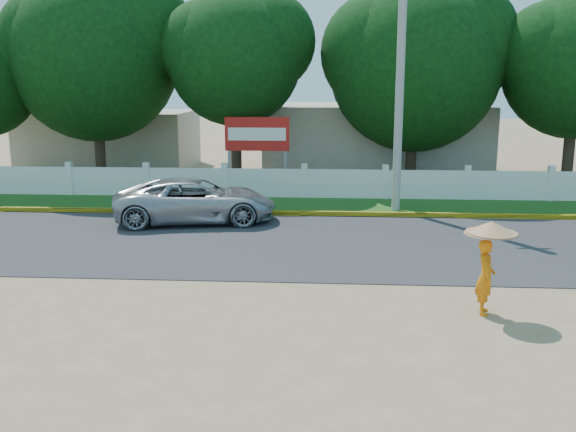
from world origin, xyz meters
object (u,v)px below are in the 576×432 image
(billboard, at_px, (257,138))
(monk_with_parasol, at_px, (488,254))
(utility_pole, at_px, (400,74))
(vehicle, at_px, (196,200))

(billboard, bearing_deg, monk_with_parasol, -65.57)
(utility_pole, distance_m, vehicle, 7.82)
(utility_pole, height_order, monk_with_parasol, utility_pole)
(vehicle, bearing_deg, utility_pole, -81.60)
(vehicle, xyz_separation_m, monk_with_parasol, (7.18, -7.50, 0.49))
(utility_pole, xyz_separation_m, monk_with_parasol, (0.76, -9.72, -3.37))
(utility_pole, bearing_deg, vehicle, -160.95)
(utility_pole, height_order, billboard, utility_pole)
(utility_pole, relative_size, vehicle, 1.84)
(vehicle, relative_size, billboard, 1.68)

